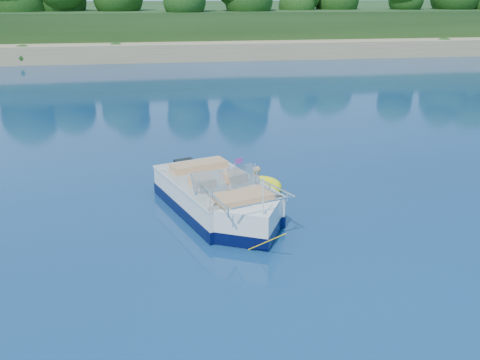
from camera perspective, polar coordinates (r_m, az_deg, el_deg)
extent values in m
plane|color=#091743|center=(14.95, 5.53, -3.95)|extent=(160.00, 160.00, 0.00)
cube|color=#8D7251|center=(51.64, -5.38, 13.49)|extent=(170.00, 8.00, 2.00)
cube|color=black|center=(78.47, -6.90, 15.88)|extent=(170.00, 56.00, 6.00)
cylinder|color=#322010|center=(55.41, -5.79, 16.79)|extent=(0.44, 0.44, 3.60)
cylinder|color=#322010|center=(58.32, 15.20, 15.88)|extent=(0.44, 0.44, 2.60)
cube|color=white|center=(15.30, -2.74, -1.98)|extent=(3.35, 4.57, 1.14)
cube|color=white|center=(13.70, 0.72, -4.63)|extent=(2.05, 2.05, 1.14)
cube|color=black|center=(15.35, -2.73, -2.53)|extent=(3.39, 4.62, 0.32)
cube|color=black|center=(13.76, 0.72, -5.22)|extent=(2.10, 2.10, 0.32)
cube|color=tan|center=(15.46, -3.27, -0.49)|extent=(2.55, 3.27, 0.11)
cube|color=white|center=(15.11, -2.77, -0.09)|extent=(3.39, 4.58, 0.06)
cube|color=black|center=(17.21, -5.91, 0.61)|extent=(0.68, 0.55, 0.97)
cube|color=#8C9EA5|center=(14.16, -3.28, -0.12)|extent=(0.88, 0.43, 0.53)
cube|color=#8C9EA5|center=(14.57, 0.21, 0.48)|extent=(0.88, 0.63, 0.53)
cube|color=tan|center=(14.68, -4.05, -0.59)|extent=(0.75, 0.75, 0.43)
cube|color=tan|center=(15.07, -0.66, 0.01)|extent=(0.75, 0.75, 0.43)
cube|color=tan|center=(16.03, -4.42, 1.17)|extent=(1.79, 1.10, 0.41)
cube|color=tan|center=(13.65, 0.32, -2.22)|extent=(1.61, 1.22, 0.37)
cylinder|color=white|center=(12.64, 2.51, -1.73)|extent=(0.04, 0.04, 0.92)
cube|color=red|center=(14.39, -0.13, 2.05)|extent=(0.23, 0.09, 0.15)
cube|color=silver|center=(12.76, 2.61, -3.60)|extent=(0.12, 0.10, 0.05)
cylinder|color=gold|center=(12.62, 2.80, -6.64)|extent=(0.75, 0.93, 0.83)
torus|color=#FFF60C|center=(16.84, 2.04, -0.75)|extent=(1.86, 1.86, 0.38)
torus|color=red|center=(16.84, 2.04, -0.69)|extent=(1.53, 1.53, 0.13)
imported|color=tan|center=(16.86, 1.66, -1.08)|extent=(0.57, 0.78, 1.41)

